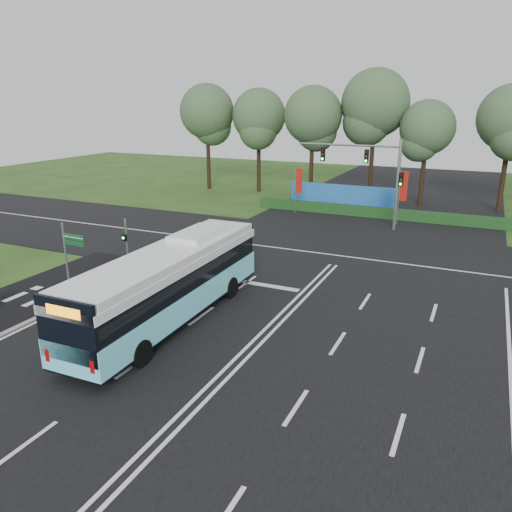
{
  "coord_description": "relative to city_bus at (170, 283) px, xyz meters",
  "views": [
    {
      "loc": [
        8.04,
        -18.47,
        9.73
      ],
      "look_at": [
        -1.38,
        2.0,
        2.68
      ],
      "focal_mm": 35.0,
      "sensor_mm": 36.0,
      "label": 1
    }
  ],
  "objects": [
    {
      "name": "pedestrian_signal",
      "position": [
        -5.88,
        4.29,
        -0.02
      ],
      "size": [
        0.3,
        0.41,
        3.32
      ],
      "rotation": [
        0.0,
        0.0,
        -0.24
      ],
      "color": "gray",
      "rests_on": "ground"
    },
    {
      "name": "banner_flag_mid",
      "position": [
        6.43,
        23.39,
        1.08
      ],
      "size": [
        0.62,
        0.28,
        4.47
      ],
      "rotation": [
        0.0,
        0.0,
        0.37
      ],
      "color": "gray",
      "rests_on": "ground"
    },
    {
      "name": "eucalyptus_row",
      "position": [
        7.47,
        32.39,
        6.64
      ],
      "size": [
        53.42,
        8.95,
        12.8
      ],
      "color": "black",
      "rests_on": "ground"
    },
    {
      "name": "kerb_strip",
      "position": [
        -5.78,
        -2.09,
        -1.78
      ],
      "size": [
        0.25,
        18.0,
        0.12
      ],
      "primitive_type": "cube",
      "color": "gray",
      "rests_on": "ground"
    },
    {
      "name": "bike_path",
      "position": [
        -8.18,
        -2.09,
        -1.81
      ],
      "size": [
        5.0,
        18.0,
        0.06
      ],
      "primitive_type": "cube",
      "color": "black",
      "rests_on": "ground"
    },
    {
      "name": "street_sign",
      "position": [
        -6.61,
        0.73,
        0.55
      ],
      "size": [
        1.47,
        0.16,
        3.77
      ],
      "rotation": [
        0.0,
        0.0,
        -0.05
      ],
      "color": "gray",
      "rests_on": "ground"
    },
    {
      "name": "city_bus",
      "position": [
        0.0,
        0.0,
        0.0
      ],
      "size": [
        2.92,
        12.75,
        3.65
      ],
      "rotation": [
        0.0,
        0.0,
        0.02
      ],
      "color": "#6EE7FE",
      "rests_on": "ground"
    },
    {
      "name": "ground",
      "position": [
        4.32,
        0.91,
        -1.84
      ],
      "size": [
        120.0,
        120.0,
        0.0
      ],
      "primitive_type": "plane",
      "color": "#264818",
      "rests_on": "ground"
    },
    {
      "name": "banner_flag_left",
      "position": [
        -2.67,
        24.03,
        0.85
      ],
      "size": [
        0.56,
        0.29,
        4.1
      ],
      "rotation": [
        0.0,
        0.0,
        0.43
      ],
      "color": "gray",
      "rests_on": "ground"
    },
    {
      "name": "road_main",
      "position": [
        4.32,
        0.91,
        -1.82
      ],
      "size": [
        20.0,
        120.0,
        0.04
      ],
      "primitive_type": "cube",
      "color": "black",
      "rests_on": "ground"
    },
    {
      "name": "hedge",
      "position": [
        4.32,
        25.41,
        -1.44
      ],
      "size": [
        22.0,
        1.2,
        0.8
      ],
      "primitive_type": "cube",
      "color": "#163A15",
      "rests_on": "ground"
    },
    {
      "name": "traffic_light_gantry",
      "position": [
        4.53,
        21.41,
        2.83
      ],
      "size": [
        8.41,
        0.28,
        7.0
      ],
      "color": "gray",
      "rests_on": "ground"
    },
    {
      "name": "blue_hoarding",
      "position": [
        0.32,
        27.91,
        -0.74
      ],
      "size": [
        10.0,
        0.3,
        2.2
      ],
      "primitive_type": "cube",
      "color": "blue",
      "rests_on": "ground"
    },
    {
      "name": "road_cross",
      "position": [
        4.32,
        12.91,
        -1.81
      ],
      "size": [
        120.0,
        14.0,
        0.05
      ],
      "primitive_type": "cube",
      "color": "black",
      "rests_on": "ground"
    }
  ]
}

